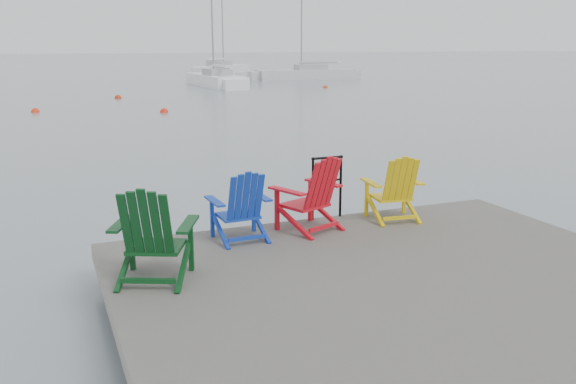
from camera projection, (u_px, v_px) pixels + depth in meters
name	position (u px, v px, depth m)	size (l,w,h in m)	color
ground	(403.00, 322.00, 6.61)	(400.00, 400.00, 0.00)	slate
dock	(405.00, 293.00, 6.52)	(6.00, 5.00, 1.40)	#2B2926
handrail	(327.00, 181.00, 8.66)	(0.48, 0.04, 0.90)	black
chair_green	(152.00, 234.00, 6.30)	(1.02, 0.98, 1.05)	#093614
chair_blue	(241.00, 205.00, 7.67)	(0.75, 0.70, 0.92)	#1033A7
chair_red	(312.00, 193.00, 8.07)	(0.98, 0.94, 1.02)	red
chair_yellow	(395.00, 188.00, 8.55)	(0.82, 0.77, 0.94)	#DBB70C
sailboat_near	(216.00, 81.00, 43.31)	(2.33, 8.36, 11.50)	white
sailboat_mid	(221.00, 70.00, 62.32)	(7.87, 8.46, 12.58)	white
sailboat_far	(306.00, 75.00, 51.97)	(8.57, 2.69, 11.67)	silver
buoy_a	(164.00, 112.00, 26.85)	(0.37, 0.37, 0.37)	red
buoy_b	(35.00, 112.00, 26.90)	(0.37, 0.37, 0.37)	red
buoy_c	(325.00, 88.00, 41.81)	(0.32, 0.32, 0.32)	#C53B0B
buoy_d	(118.00, 98.00, 33.76)	(0.38, 0.38, 0.38)	red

